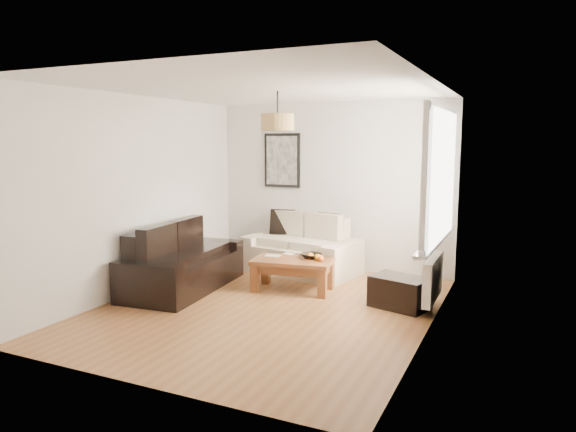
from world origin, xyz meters
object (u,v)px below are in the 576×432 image
at_px(sofa_leather, 183,259).
at_px(ottoman, 400,292).
at_px(coffee_table, 293,275).
at_px(loveseat_cream, 301,245).

bearing_deg(sofa_leather, ottoman, -87.39).
height_order(sofa_leather, coffee_table, sofa_leather).
xyz_separation_m(coffee_table, ottoman, (1.48, -0.12, -0.03)).
bearing_deg(coffee_table, ottoman, -4.80).
bearing_deg(ottoman, sofa_leather, -171.98).
relative_size(sofa_leather, coffee_table, 1.81).
xyz_separation_m(loveseat_cream, coffee_table, (0.29, -0.97, -0.21)).
distance_m(sofa_leather, ottoman, 2.92).
bearing_deg(sofa_leather, loveseat_cream, -41.90).
height_order(loveseat_cream, coffee_table, loveseat_cream).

